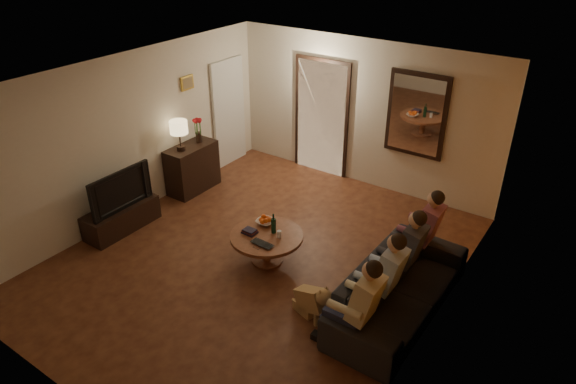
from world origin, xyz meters
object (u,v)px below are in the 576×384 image
Objects in this scene: tv at (116,189)px; person_b at (383,282)px; person_a at (359,311)px; coffee_table at (267,248)px; laptop at (260,246)px; bowl at (266,222)px; dog at (311,298)px; sofa at (400,289)px; person_d at (422,235)px; dresser at (192,168)px; table_lamp at (180,136)px; person_c at (404,257)px; tv_stand at (122,218)px; wine_bottle at (273,223)px.

person_b is at bearing -84.67° from tv.
person_a is 2.06m from coffee_table.
laptop is (-1.76, -0.08, -0.14)m from person_b.
bowl is 0.57m from laptop.
sofa is at bearing 56.33° from dog.
tv is 4.53m from person_d.
sofa is at bearing -11.79° from dresser.
person_d is (0.00, 1.20, 0.00)m from person_b.
table_lamp is 2.08× the size of bowl.
sofa is at bearing -71.57° from person_c.
person_d is at bearing 90.00° from person_c.
dog is 1.28m from coffee_table.
laptop is (-1.76, -0.68, -0.14)m from person_c.
person_a is 1.80m from person_d.
person_b reaches higher than tv.
bowl is at bearing 87.67° from sofa.
dog is (-0.73, -1.00, -0.32)m from person_c.
tv_stand is 1.00× the size of person_b.
person_c and person_d have the same top height.
person_a is at bearing -26.64° from bowl.
coffee_table is at bearing 14.10° from tv_stand.
table_lamp is 0.45× the size of person_b.
person_d is (4.24, 1.60, -0.11)m from tv.
sofa is 1.94× the size of person_b.
person_b is at bearing -9.51° from wine_bottle.
person_c is 4.63× the size of bowl.
dog is at bearing -28.20° from coffee_table.
person_d is 2.18m from bowl.
wine_bottle is 0.41m from laptop.
tv is (0.00, -1.38, -0.40)m from table_lamp.
tv is at bearing 177.24° from person_a.
table_lamp is 0.45× the size of person_a.
person_a reaches higher than dog.
wine_bottle reaches higher than coffee_table.
person_d is 4.63× the size of bowl.
table_lamp is at bearing 166.91° from person_b.
tv is 0.91× the size of person_d.
dog is at bearing -32.24° from bowl.
table_lamp is at bearing 174.68° from dog.
dresser is 4.61m from person_a.
tv_stand is at bearing -165.90° from coffee_table.
bowl is 0.79× the size of laptop.
person_b reaches higher than sofa.
bowl is (-2.04, -0.78, -0.12)m from person_d.
tv_stand is 1.17× the size of coffee_table.
person_a is 1.84m from laptop.
person_d is at bearing 20.87° from bowl.
tv_stand is at bearing -90.00° from dresser.
bowl is at bearing 168.28° from person_b.
dog is (-0.73, 0.20, -0.32)m from person_a.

